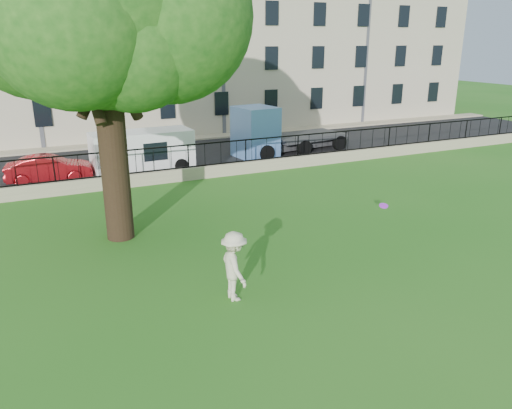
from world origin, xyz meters
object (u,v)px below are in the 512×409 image
white_van (143,152)px  blue_truck (290,128)px  man (234,266)px  frisbee (384,206)px  red_sedan (49,169)px

white_van → blue_truck: blue_truck is taller
man → white_van: size_ratio=0.37×
frisbee → white_van: size_ratio=0.05×
frisbee → blue_truck: size_ratio=0.04×
red_sedan → blue_truck: size_ratio=0.57×
blue_truck → red_sedan: bearing=176.6°
white_van → frisbee: bearing=-75.5°
blue_truck → man: bearing=-130.7°
man → frisbee: bearing=-83.9°
red_sedan → blue_truck: bearing=-79.8°
man → frisbee: size_ratio=6.88×
man → red_sedan: man is taller
blue_truck → frisbee: bearing=-115.8°
red_sedan → white_van: 4.48m
man → red_sedan: 14.58m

